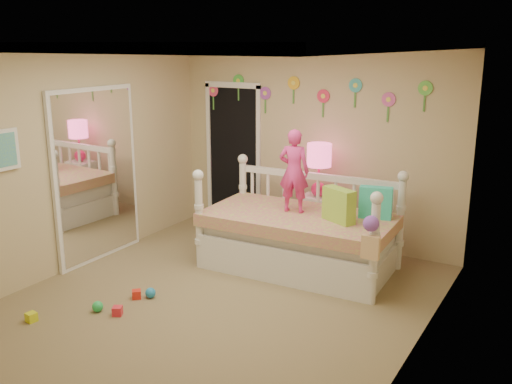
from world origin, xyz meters
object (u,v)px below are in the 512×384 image
Objects in this scene: child at (294,171)px; table_lamp at (319,162)px; nightstand at (317,222)px; daybed at (299,219)px.

table_lamp is (0.01, 0.68, -0.01)m from child.
nightstand is 0.80m from table_lamp.
child is 1.06m from nightstand.
table_lamp is at bearing 0.00° from nightstand.
nightstand is (-0.09, 0.72, -0.25)m from daybed.
nightstand is (0.01, 0.68, -0.81)m from child.
nightstand is at bearing 94.72° from daybed.
daybed is 0.57m from child.
child is at bearing -90.64° from table_lamp.
table_lamp reaches higher than daybed.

